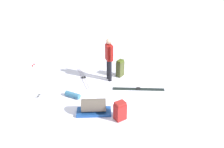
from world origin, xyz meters
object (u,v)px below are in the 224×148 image
ski_pair_near (138,89)px  backpack_large_dark (120,68)px  ski_poles_planted_near (36,79)px  sleeping_mat_rolled (73,95)px  gear_sled (94,107)px  backpack_bright (120,111)px  skier_standing (109,57)px  ski_pair_far (84,78)px

ski_pair_near → backpack_large_dark: 1.30m
ski_poles_planted_near → sleeping_mat_rolled: ski_poles_planted_near is taller
backpack_large_dark → sleeping_mat_rolled: (-2.14, 0.91, -0.25)m
ski_pair_near → backpack_large_dark: (0.75, 1.02, 0.33)m
gear_sled → backpack_bright: bearing=-86.2°
backpack_large_dark → sleeping_mat_rolled: bearing=157.0°
backpack_large_dark → sleeping_mat_rolled: backpack_large_dark is taller
ski_pair_near → sleeping_mat_rolled: bearing=125.9°
skier_standing → ski_pair_far: (-0.30, 1.00, -0.94)m
ski_pair_far → sleeping_mat_rolled: (-1.37, -0.36, 0.08)m
skier_standing → backpack_large_dark: 0.82m
skier_standing → gear_sled: bearing=-168.2°
ski_pair_far → backpack_large_dark: backpack_large_dark is taller
gear_sled → ski_poles_planted_near: bearing=88.5°
backpack_large_dark → gear_sled: 2.67m
gear_sled → ski_pair_far: bearing=37.6°
skier_standing → ski_poles_planted_near: size_ratio=1.37×
backpack_bright → backpack_large_dark: bearing=21.4°
skier_standing → backpack_bright: (-2.13, -1.30, -0.67)m
ski_pair_near → sleeping_mat_rolled: size_ratio=3.32×
ski_poles_planted_near → skier_standing: bearing=-38.9°
sleeping_mat_rolled → ski_pair_far: bearing=14.7°
ski_pair_near → backpack_bright: (-1.85, -0.00, 0.27)m
ski_pair_near → ski_poles_planted_near: 3.60m
ski_poles_planted_near → backpack_large_dark: bearing=-37.5°
backpack_bright → ski_pair_near: bearing=0.1°
skier_standing → sleeping_mat_rolled: 1.99m
skier_standing → gear_sled: size_ratio=1.49×
gear_sled → sleeping_mat_rolled: size_ratio=2.08×
backpack_large_dark → gear_sled: size_ratio=0.61×
ski_poles_planted_near → ski_pair_far: bearing=-21.6°
skier_standing → ski_pair_far: size_ratio=1.12×
ski_poles_planted_near → sleeping_mat_rolled: 1.32m
backpack_bright → gear_sled: backpack_bright is taller
ski_pair_near → ski_poles_planted_near: size_ratio=1.48×
sleeping_mat_rolled → ski_pair_near: bearing=-54.1°
ski_pair_near → gear_sled: size_ratio=1.60×
backpack_large_dark → sleeping_mat_rolled: 2.34m
ski_pair_far → sleeping_mat_rolled: size_ratio=2.77×
backpack_bright → sleeping_mat_rolled: backpack_bright is taller
skier_standing → ski_pair_far: skier_standing is taller
ski_pair_near → backpack_bright: bearing=-179.9°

